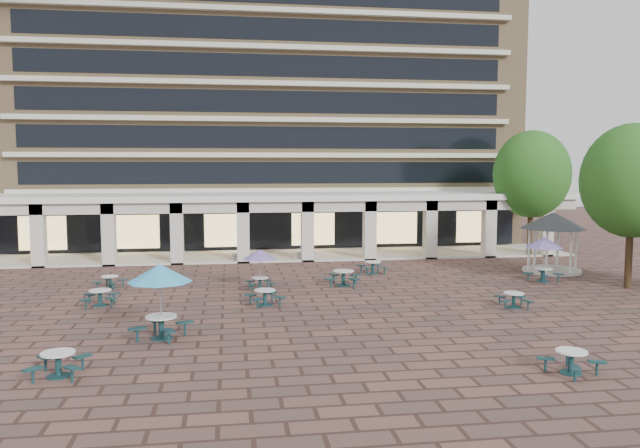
{
  "coord_description": "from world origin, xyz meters",
  "views": [
    {
      "loc": [
        -2.98,
        -28.31,
        6.39
      ],
      "look_at": [
        1.59,
        3.0,
        3.37
      ],
      "focal_mm": 35.0,
      "sensor_mm": 36.0,
      "label": 1
    }
  ],
  "objects_px": {
    "gazebo": "(553,227)",
    "picnic_table_2": "(571,360)",
    "picnic_table_1": "(58,362)",
    "planter_right": "(305,252)",
    "planter_left": "(243,254)"
  },
  "relations": [
    {
      "from": "gazebo",
      "to": "picnic_table_2",
      "type": "bearing_deg",
      "value": -116.99
    },
    {
      "from": "picnic_table_1",
      "to": "planter_right",
      "type": "distance_m",
      "value": 24.19
    },
    {
      "from": "picnic_table_2",
      "to": "planter_right",
      "type": "bearing_deg",
      "value": 79.0
    },
    {
      "from": "picnic_table_1",
      "to": "planter_right",
      "type": "bearing_deg",
      "value": 67.59
    },
    {
      "from": "picnic_table_2",
      "to": "planter_left",
      "type": "xyz_separation_m",
      "value": [
        -9.44,
        23.9,
        0.09
      ]
    },
    {
      "from": "picnic_table_2",
      "to": "gazebo",
      "type": "height_order",
      "value": "gazebo"
    },
    {
      "from": "picnic_table_2",
      "to": "planter_left",
      "type": "bearing_deg",
      "value": 88.02
    },
    {
      "from": "picnic_table_2",
      "to": "planter_left",
      "type": "distance_m",
      "value": 25.7
    },
    {
      "from": "gazebo",
      "to": "planter_right",
      "type": "xyz_separation_m",
      "value": [
        -14.06,
        6.73,
        -2.14
      ]
    },
    {
      "from": "gazebo",
      "to": "planter_left",
      "type": "distance_m",
      "value": 19.51
    },
    {
      "from": "picnic_table_1",
      "to": "gazebo",
      "type": "xyz_separation_m",
      "value": [
        24.25,
        15.2,
        2.22
      ]
    },
    {
      "from": "picnic_table_2",
      "to": "planter_left",
      "type": "height_order",
      "value": "planter_left"
    },
    {
      "from": "picnic_table_1",
      "to": "gazebo",
      "type": "bearing_deg",
      "value": 34.6
    },
    {
      "from": "picnic_table_2",
      "to": "planter_right",
      "type": "relative_size",
      "value": 1.31
    },
    {
      "from": "picnic_table_2",
      "to": "planter_right",
      "type": "xyz_separation_m",
      "value": [
        -5.31,
        23.9,
        0.1
      ]
    }
  ]
}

